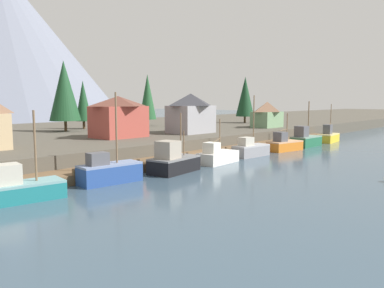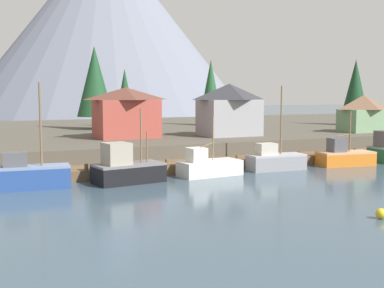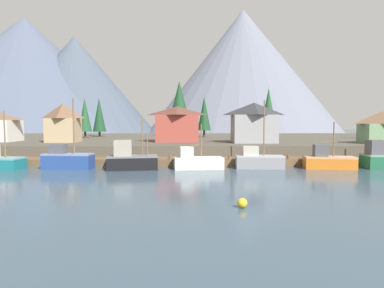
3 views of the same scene
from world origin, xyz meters
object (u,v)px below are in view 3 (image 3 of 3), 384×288
object	(u,v)px
house_red	(177,124)
conifer_mid_left	(179,105)
conifer_back_left	(99,115)
fishing_boat_white	(197,161)
fishing_boat_grey	(258,160)
house_tan	(63,122)
conifer_near_left	(85,115)
conifer_near_right	(204,114)
fishing_boat_blue	(67,160)
channel_buoy	(242,203)
house_green	(382,127)
house_grey	(254,122)
conifer_mid_right	(268,110)
fishing_boat_black	(130,159)
fishing_boat_orange	(328,161)

from	to	relation	value
house_red	conifer_mid_left	size ratio (longest dim) A/B	0.61
house_red	conifer_back_left	xyz separation A→B (m)	(-19.60, 21.97, 2.02)
fishing_boat_white	fishing_boat_grey	distance (m)	8.05
house_red	house_tan	size ratio (longest dim) A/B	1.16
fishing_boat_white	conifer_near_left	size ratio (longest dim) A/B	0.74
fishing_boat_white	conifer_near_right	world-z (taller)	conifer_near_right
house_tan	conifer_near_left	xyz separation A→B (m)	(-1.30, 16.75, 1.63)
fishing_boat_blue	channel_buoy	world-z (taller)	fishing_boat_blue
fishing_boat_grey	conifer_near_left	distance (m)	46.17
fishing_boat_white	conifer_back_left	distance (m)	45.56
house_tan	conifer_back_left	bearing A→B (deg)	89.31
conifer_near_left	conifer_back_left	world-z (taller)	conifer_back_left
house_green	channel_buoy	size ratio (longest dim) A/B	9.53
conifer_near_left	conifer_back_left	bearing A→B (deg)	75.84
conifer_near_right	conifer_back_left	distance (m)	25.47
house_tan	conifer_mid_left	world-z (taller)	conifer_mid_left
house_red	house_tan	world-z (taller)	house_tan
house_red	house_grey	xyz separation A→B (m)	(13.13, -2.81, 0.27)
house_grey	conifer_mid_left	world-z (taller)	conifer_mid_left
fishing_boat_white	house_tan	bearing A→B (deg)	139.48
fishing_boat_blue	fishing_boat_grey	size ratio (longest dim) A/B	1.02
conifer_mid_right	conifer_back_left	size ratio (longest dim) A/B	1.21
fishing_boat_blue	fishing_boat_white	bearing A→B (deg)	4.64
house_grey	conifer_mid_right	bearing A→B (deg)	70.02
house_tan	conifer_near_right	size ratio (longest dim) A/B	0.71
fishing_boat_grey	house_red	size ratio (longest dim) A/B	1.14
fishing_boat_black	fishing_boat_orange	bearing A→B (deg)	-8.00
fishing_boat_blue	conifer_mid_right	xyz separation A→B (m)	(33.93, 33.48, 7.64)
fishing_boat_orange	house_tan	xyz separation A→B (m)	(-39.92, 16.04, 4.91)
house_green	conifer_mid_right	xyz separation A→B (m)	(-13.52, 21.91, 3.61)
conifer_back_left	fishing_boat_orange	bearing A→B (deg)	-44.55
fishing_boat_black	conifer_mid_left	bearing A→B (deg)	72.04
house_grey	conifer_back_left	xyz separation A→B (m)	(-32.74, 24.78, 1.76)
house_red	channel_buoy	distance (m)	37.74
fishing_boat_blue	house_grey	bearing A→B (deg)	32.84
fishing_boat_white	house_grey	bearing A→B (deg)	48.84
conifer_back_left	channel_buoy	bearing A→B (deg)	-66.72
fishing_boat_grey	house_grey	bearing A→B (deg)	84.98
fishing_boat_blue	house_grey	xyz separation A→B (m)	(26.82, 13.93, 4.80)
house_red	channel_buoy	world-z (taller)	house_red
conifer_mid_left	house_red	bearing A→B (deg)	-89.86
conifer_back_left	conifer_near_right	bearing A→B (deg)	-6.64
fishing_boat_orange	conifer_near_left	bearing A→B (deg)	150.12
fishing_boat_orange	fishing_boat_white	bearing A→B (deg)	-171.69
house_green	conifer_near_left	bearing A→B (deg)	159.17
house_red	house_green	bearing A→B (deg)	-8.70
house_grey	house_tan	size ratio (longest dim) A/B	1.13
conifer_near_left	conifer_near_right	bearing A→B (deg)	6.98
conifer_near_right	channel_buoy	world-z (taller)	conifer_near_right
conifer_mid_left	house_green	bearing A→B (deg)	-31.82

